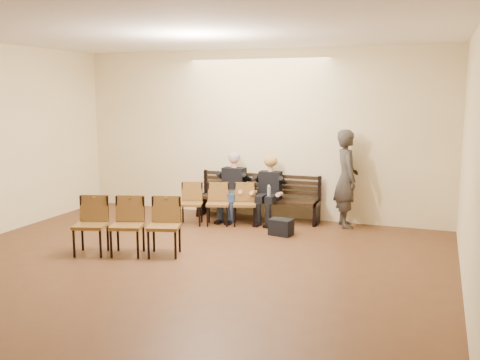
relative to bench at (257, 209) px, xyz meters
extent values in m
plane|color=#55351D|center=(-0.12, -4.65, -0.23)|extent=(10.00, 10.00, 0.00)
cube|color=#FAE9B3|center=(-0.12, 0.35, 1.52)|extent=(8.00, 0.02, 3.50)
cube|color=white|center=(-0.12, -4.65, 3.27)|extent=(8.00, 10.00, 0.02)
cube|color=black|center=(0.00, 0.00, 0.00)|extent=(2.60, 0.90, 0.45)
cube|color=silver|center=(-0.55, -0.25, 0.34)|extent=(0.37, 0.31, 0.24)
cylinder|color=silver|center=(0.37, -0.39, 0.34)|extent=(0.08, 0.08, 0.23)
cube|color=black|center=(0.82, -1.04, -0.07)|extent=(0.46, 0.36, 0.30)
imported|color=#322E29|center=(1.82, 0.04, 0.88)|extent=(0.81, 0.95, 2.20)
cube|color=brown|center=(-0.58, -0.73, 0.20)|extent=(1.58, 0.90, 0.84)
cube|color=brown|center=(-1.18, -3.09, 0.25)|extent=(1.78, 0.99, 0.95)
camera|label=1|loc=(3.47, -10.32, 2.38)|focal=40.00mm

